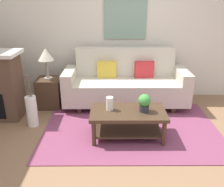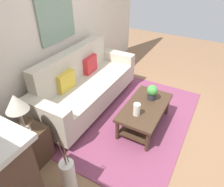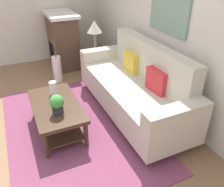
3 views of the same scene
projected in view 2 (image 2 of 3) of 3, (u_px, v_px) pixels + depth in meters
name	position (u px, v px, depth m)	size (l,w,h in m)	color
ground_plane	(159.00, 128.00, 3.52)	(9.76, 9.76, 0.00)	#8C6647
wall_back	(57.00, 31.00, 3.55)	(5.76, 0.10, 2.70)	beige
area_rug	(132.00, 118.00, 3.71)	(2.76, 1.89, 0.01)	#843D5B
couch	(85.00, 86.00, 3.83)	(2.31, 0.84, 1.08)	beige
throw_pillow_mustard	(66.00, 81.00, 3.48)	(0.36, 0.12, 0.32)	gold
throw_pillow_crimson	(90.00, 64.00, 4.00)	(0.36, 0.12, 0.32)	red
coffee_table	(145.00, 111.00, 3.39)	(1.10, 0.60, 0.43)	#422D1E
tabletop_vase	(137.00, 109.00, 3.09)	(0.11, 0.11, 0.20)	white
potted_plant_tabletop	(152.00, 92.00, 3.40)	(0.18, 0.18, 0.26)	#2D2D33
side_table	(30.00, 145.00, 2.84)	(0.44, 0.44, 0.56)	#422D1E
table_lamp	(16.00, 104.00, 2.43)	(0.28, 0.28, 0.57)	gray
floor_vase	(69.00, 177.00, 2.47)	(0.17, 0.17, 0.51)	white
floor_vase_branch_a	(65.00, 152.00, 2.24)	(0.01, 0.01, 0.36)	brown
floor_vase_branch_b	(62.00, 153.00, 2.22)	(0.01, 0.01, 0.36)	brown
floor_vase_branch_c	(65.00, 154.00, 2.21)	(0.01, 0.01, 0.36)	brown
framed_painting	(57.00, 19.00, 3.37)	(0.82, 0.03, 0.74)	gray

